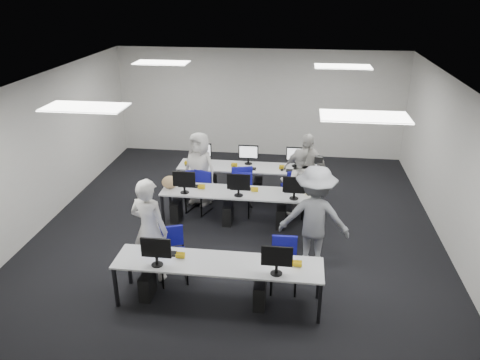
# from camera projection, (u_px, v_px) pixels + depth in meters

# --- Properties ---
(room) EXTENTS (9.00, 9.02, 3.00)m
(room) POSITION_uv_depth(u_px,v_px,m) (238.00, 160.00, 9.01)
(room) COLOR black
(room) RESTS_ON ground
(ceiling_panels) EXTENTS (5.20, 4.60, 0.02)m
(ceiling_panels) POSITION_uv_depth(u_px,v_px,m) (238.00, 83.00, 8.42)
(ceiling_panels) COLOR white
(ceiling_panels) RESTS_ON room
(desk_front) EXTENTS (3.20, 0.70, 0.73)m
(desk_front) POSITION_uv_depth(u_px,v_px,m) (218.00, 265.00, 7.15)
(desk_front) COLOR #B4B7B9
(desk_front) RESTS_ON ground
(desk_mid) EXTENTS (3.20, 0.70, 0.73)m
(desk_mid) POSITION_uv_depth(u_px,v_px,m) (240.00, 194.00, 9.52)
(desk_mid) COLOR #B4B7B9
(desk_mid) RESTS_ON ground
(desk_back) EXTENTS (3.20, 0.70, 0.73)m
(desk_back) POSITION_uv_depth(u_px,v_px,m) (247.00, 169.00, 10.79)
(desk_back) COLOR #B4B7B9
(desk_back) RESTS_ON ground
(equipment_front) EXTENTS (2.51, 0.41, 1.19)m
(equipment_front) POSITION_uv_depth(u_px,v_px,m) (206.00, 283.00, 7.28)
(equipment_front) COLOR #0C21A0
(equipment_front) RESTS_ON desk_front
(equipment_mid) EXTENTS (2.91, 0.41, 1.19)m
(equipment_mid) POSITION_uv_depth(u_px,v_px,m) (230.00, 208.00, 9.65)
(equipment_mid) COLOR white
(equipment_mid) RESTS_ON desk_mid
(equipment_back) EXTENTS (2.91, 0.41, 1.19)m
(equipment_back) POSITION_uv_depth(u_px,v_px,m) (256.00, 182.00, 10.91)
(equipment_back) COLOR white
(equipment_back) RESTS_ON desk_back
(chair_0) EXTENTS (0.59, 0.61, 0.91)m
(chair_0) POSITION_uv_depth(u_px,v_px,m) (173.00, 264.00, 7.88)
(chair_0) COLOR navy
(chair_0) RESTS_ON ground
(chair_1) EXTENTS (0.44, 0.48, 0.88)m
(chair_1) POSITION_uv_depth(u_px,v_px,m) (283.00, 273.00, 7.65)
(chair_1) COLOR navy
(chair_1) RESTS_ON ground
(chair_2) EXTENTS (0.57, 0.59, 0.89)m
(chair_2) POSITION_uv_depth(u_px,v_px,m) (199.00, 199.00, 10.21)
(chair_2) COLOR navy
(chair_2) RESTS_ON ground
(chair_3) EXTENTS (0.45, 0.49, 0.88)m
(chair_3) POSITION_uv_depth(u_px,v_px,m) (241.00, 201.00, 10.12)
(chair_3) COLOR navy
(chair_3) RESTS_ON ground
(chair_4) EXTENTS (0.45, 0.48, 0.81)m
(chair_4) POSITION_uv_depth(u_px,v_px,m) (295.00, 204.00, 10.07)
(chair_4) COLOR navy
(chair_4) RESTS_ON ground
(chair_5) EXTENTS (0.56, 0.58, 0.85)m
(chair_5) POSITION_uv_depth(u_px,v_px,m) (194.00, 191.00, 10.64)
(chair_5) COLOR navy
(chair_5) RESTS_ON ground
(chair_6) EXTENTS (0.60, 0.63, 0.98)m
(chair_6) POSITION_uv_depth(u_px,v_px,m) (241.00, 191.00, 10.53)
(chair_6) COLOR navy
(chair_6) RESTS_ON ground
(chair_7) EXTENTS (0.61, 0.63, 0.96)m
(chair_7) POSITION_uv_depth(u_px,v_px,m) (293.00, 195.00, 10.34)
(chair_7) COLOR navy
(chair_7) RESTS_ON ground
(handbag) EXTENTS (0.38, 0.30, 0.27)m
(handbag) POSITION_uv_depth(u_px,v_px,m) (170.00, 182.00, 9.61)
(handbag) COLOR tan
(handbag) RESTS_ON desk_mid
(student_0) EXTENTS (0.76, 0.60, 1.82)m
(student_0) POSITION_uv_depth(u_px,v_px,m) (150.00, 230.00, 7.69)
(student_0) COLOR #BBB8B0
(student_0) RESTS_ON ground
(student_1) EXTENTS (0.79, 0.65, 1.51)m
(student_1) POSITION_uv_depth(u_px,v_px,m) (298.00, 183.00, 9.86)
(student_1) COLOR #BBB8B0
(student_1) RESTS_ON ground
(student_2) EXTENTS (0.95, 0.80, 1.66)m
(student_2) POSITION_uv_depth(u_px,v_px,m) (200.00, 169.00, 10.38)
(student_2) COLOR #BBB8B0
(student_2) RESTS_ON ground
(student_3) EXTENTS (1.09, 0.69, 1.73)m
(student_3) POSITION_uv_depth(u_px,v_px,m) (306.00, 172.00, 10.12)
(student_3) COLOR #BBB8B0
(student_3) RESTS_ON ground
(photographer) EXTENTS (1.26, 0.77, 1.88)m
(photographer) POSITION_uv_depth(u_px,v_px,m) (314.00, 218.00, 8.01)
(photographer) COLOR gray
(photographer) RESTS_ON ground
(dslr_camera) EXTENTS (0.15, 0.19, 0.10)m
(dslr_camera) POSITION_uv_depth(u_px,v_px,m) (319.00, 159.00, 7.77)
(dslr_camera) COLOR black
(dslr_camera) RESTS_ON photographer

